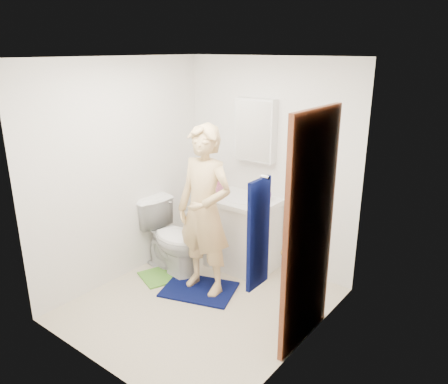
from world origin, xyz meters
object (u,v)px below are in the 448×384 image
(vanity_cabinet, at_px, (242,235))
(soap_dispenser, at_px, (219,187))
(toothbrush_cup, at_px, (266,196))
(man, at_px, (205,211))
(medicine_cabinet, at_px, (255,130))
(towel, at_px, (258,234))
(toilet, at_px, (171,237))

(vanity_cabinet, relative_size, soap_dispenser, 4.08)
(toothbrush_cup, distance_m, man, 0.83)
(vanity_cabinet, xyz_separation_m, man, (0.01, -0.68, 0.51))
(medicine_cabinet, bearing_deg, man, -89.52)
(vanity_cabinet, distance_m, medicine_cabinet, 1.22)
(towel, height_order, soap_dispenser, towel)
(vanity_cabinet, height_order, towel, towel)
(towel, relative_size, soap_dispenser, 4.08)
(toilet, height_order, toothbrush_cup, toothbrush_cup)
(medicine_cabinet, distance_m, toilet, 1.55)
(vanity_cabinet, relative_size, toothbrush_cup, 6.80)
(towel, height_order, toothbrush_cup, towel)
(man, bearing_deg, toilet, 168.04)
(soap_dispenser, bearing_deg, vanity_cabinet, 12.44)
(towel, height_order, toilet, towel)
(medicine_cabinet, height_order, man, medicine_cabinet)
(vanity_cabinet, xyz_separation_m, soap_dispenser, (-0.30, -0.07, 0.55))
(medicine_cabinet, relative_size, toothbrush_cup, 5.95)
(towel, relative_size, toilet, 0.97)
(soap_dispenser, bearing_deg, toilet, -120.84)
(medicine_cabinet, relative_size, towel, 0.87)
(soap_dispenser, bearing_deg, towel, -43.79)
(vanity_cabinet, bearing_deg, man, -89.36)
(soap_dispenser, bearing_deg, toothbrush_cup, 19.07)
(toilet, relative_size, toothbrush_cup, 7.01)
(towel, distance_m, soap_dispenser, 2.07)
(toilet, bearing_deg, towel, -108.67)
(man, bearing_deg, vanity_cabinet, 89.15)
(soap_dispenser, distance_m, man, 0.69)
(vanity_cabinet, distance_m, man, 0.85)
(soap_dispenser, relative_size, man, 0.11)
(towel, xyz_separation_m, man, (-1.17, 0.80, -0.34))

